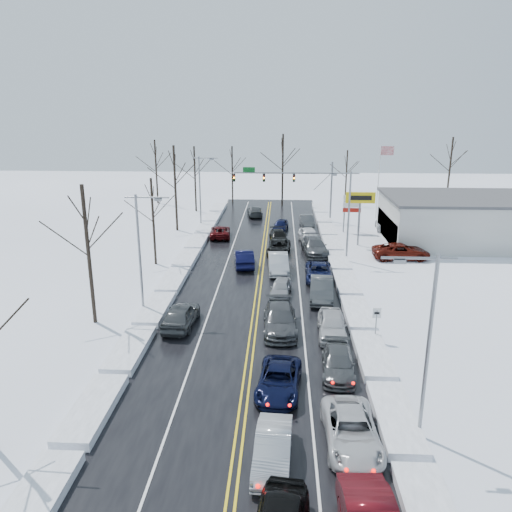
# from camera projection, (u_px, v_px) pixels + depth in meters

# --- Properties ---
(ground) EXTENTS (160.00, 160.00, 0.00)m
(ground) POSITION_uv_depth(u_px,v_px,m) (258.00, 295.00, 41.28)
(ground) COLOR white
(ground) RESTS_ON ground
(road_surface) EXTENTS (14.00, 84.00, 0.01)m
(road_surface) POSITION_uv_depth(u_px,v_px,m) (259.00, 287.00, 43.19)
(road_surface) COLOR black
(road_surface) RESTS_ON ground
(snow_bank_left) EXTENTS (1.91, 72.00, 0.50)m
(snow_bank_left) POSITION_uv_depth(u_px,v_px,m) (172.00, 285.00, 43.56)
(snow_bank_left) COLOR white
(snow_bank_left) RESTS_ON ground
(snow_bank_right) EXTENTS (1.91, 72.00, 0.50)m
(snow_bank_right) POSITION_uv_depth(u_px,v_px,m) (347.00, 288.00, 42.83)
(snow_bank_right) COLOR white
(snow_bank_right) RESTS_ON ground
(traffic_signal_mast) EXTENTS (13.28, 0.39, 8.00)m
(traffic_signal_mast) POSITION_uv_depth(u_px,v_px,m) (294.00, 181.00, 66.31)
(traffic_signal_mast) COLOR slate
(traffic_signal_mast) RESTS_ON ground
(tires_plus_sign) EXTENTS (3.20, 0.34, 6.00)m
(tires_plus_sign) POSITION_uv_depth(u_px,v_px,m) (360.00, 201.00, 54.63)
(tires_plus_sign) COLOR slate
(tires_plus_sign) RESTS_ON ground
(used_vehicles_sign) EXTENTS (2.20, 0.22, 4.65)m
(used_vehicles_sign) POSITION_uv_depth(u_px,v_px,m) (352.00, 206.00, 60.86)
(used_vehicles_sign) COLOR slate
(used_vehicles_sign) RESTS_ON ground
(speed_limit_sign) EXTENTS (0.55, 0.09, 2.35)m
(speed_limit_sign) POSITION_uv_depth(u_px,v_px,m) (376.00, 318.00, 32.76)
(speed_limit_sign) COLOR slate
(speed_limit_sign) RESTS_ON ground
(flagpole) EXTENTS (1.87, 1.20, 10.00)m
(flagpole) POSITION_uv_depth(u_px,v_px,m) (380.00, 176.00, 67.53)
(flagpole) COLOR silver
(flagpole) RESTS_ON ground
(dealership_building) EXTENTS (20.40, 12.40, 5.30)m
(dealership_building) POSITION_uv_depth(u_px,v_px,m) (476.00, 220.00, 56.57)
(dealership_building) COLOR beige
(dealership_building) RESTS_ON ground
(streetlight_se) EXTENTS (3.20, 0.25, 9.00)m
(streetlight_se) POSITION_uv_depth(u_px,v_px,m) (425.00, 333.00, 22.14)
(streetlight_se) COLOR slate
(streetlight_se) RESTS_ON ground
(streetlight_ne) EXTENTS (3.20, 0.25, 9.00)m
(streetlight_ne) POSITION_uv_depth(u_px,v_px,m) (347.00, 209.00, 48.92)
(streetlight_ne) COLOR slate
(streetlight_ne) RESTS_ON ground
(streetlight_sw) EXTENTS (3.20, 0.25, 9.00)m
(streetlight_sw) POSITION_uv_depth(u_px,v_px,m) (142.00, 245.00, 36.33)
(streetlight_sw) COLOR slate
(streetlight_sw) RESTS_ON ground
(streetlight_nw) EXTENTS (3.20, 0.25, 9.00)m
(streetlight_nw) POSITION_uv_depth(u_px,v_px,m) (201.00, 186.00, 63.11)
(streetlight_nw) COLOR slate
(streetlight_nw) RESTS_ON ground
(tree_left_b) EXTENTS (4.00, 4.00, 10.00)m
(tree_left_b) POSITION_uv_depth(u_px,v_px,m) (86.00, 228.00, 34.09)
(tree_left_b) COLOR #2D231C
(tree_left_b) RESTS_ON ground
(tree_left_c) EXTENTS (3.40, 3.40, 8.50)m
(tree_left_c) POSITION_uv_depth(u_px,v_px,m) (152.00, 205.00, 47.73)
(tree_left_c) COLOR #2D231C
(tree_left_c) RESTS_ON ground
(tree_left_d) EXTENTS (4.20, 4.20, 10.50)m
(tree_left_d) POSITION_uv_depth(u_px,v_px,m) (175.00, 172.00, 60.75)
(tree_left_d) COLOR #2D231C
(tree_left_d) RESTS_ON ground
(tree_left_e) EXTENTS (3.80, 3.80, 9.50)m
(tree_left_e) POSITION_uv_depth(u_px,v_px,m) (195.00, 166.00, 72.41)
(tree_left_e) COLOR #2D231C
(tree_left_e) RESTS_ON ground
(tree_far_a) EXTENTS (4.00, 4.00, 10.00)m
(tree_far_a) POSITION_uv_depth(u_px,v_px,m) (156.00, 159.00, 78.39)
(tree_far_a) COLOR #2D231C
(tree_far_a) RESTS_ON ground
(tree_far_b) EXTENTS (3.60, 3.60, 9.00)m
(tree_far_b) POSITION_uv_depth(u_px,v_px,m) (232.00, 164.00, 78.97)
(tree_far_b) COLOR #2D231C
(tree_far_b) RESTS_ON ground
(tree_far_c) EXTENTS (4.40, 4.40, 11.00)m
(tree_far_c) POSITION_uv_depth(u_px,v_px,m) (283.00, 156.00, 76.27)
(tree_far_c) COLOR #2D231C
(tree_far_c) RESTS_ON ground
(tree_far_d) EXTENTS (3.40, 3.40, 8.50)m
(tree_far_d) POSITION_uv_depth(u_px,v_px,m) (347.00, 167.00, 77.73)
(tree_far_d) COLOR #2D231C
(tree_far_d) RESTS_ON ground
(tree_far_e) EXTENTS (4.20, 4.20, 10.50)m
(tree_far_e) POSITION_uv_depth(u_px,v_px,m) (451.00, 158.00, 77.03)
(tree_far_e) COLOR #2D231C
(tree_far_e) RESTS_ON ground
(queued_car_1) EXTENTS (1.78, 4.53, 1.47)m
(queued_car_1) POSITION_uv_depth(u_px,v_px,m) (273.00, 463.00, 21.83)
(queued_car_1) COLOR #A7AAAF
(queued_car_1) RESTS_ON ground
(queued_car_2) EXTENTS (2.73, 5.14, 1.38)m
(queued_car_2) POSITION_uv_depth(u_px,v_px,m) (279.00, 391.00, 27.35)
(queued_car_2) COLOR black
(queued_car_2) RESTS_ON ground
(queued_car_3) EXTENTS (2.50, 5.74, 1.64)m
(queued_car_3) POSITION_uv_depth(u_px,v_px,m) (280.00, 330.00, 34.80)
(queued_car_3) COLOR #424447
(queued_car_3) RESTS_ON ground
(queued_car_4) EXTENTS (2.01, 4.07, 1.34)m
(queued_car_4) POSITION_uv_depth(u_px,v_px,m) (281.00, 295.00, 41.24)
(queued_car_4) COLOR #919398
(queued_car_4) RESTS_ON ground
(queued_car_5) EXTENTS (2.09, 5.30, 1.72)m
(queued_car_5) POSITION_uv_depth(u_px,v_px,m) (278.00, 272.00, 47.04)
(queued_car_5) COLOR #AFB2B8
(queued_car_5) RESTS_ON ground
(queued_car_6) EXTENTS (2.64, 5.15, 1.39)m
(queued_car_6) POSITION_uv_depth(u_px,v_px,m) (279.00, 253.00, 52.93)
(queued_car_6) COLOR black
(queued_car_6) RESTS_ON ground
(queued_car_7) EXTENTS (2.43, 4.93, 1.38)m
(queued_car_7) POSITION_uv_depth(u_px,v_px,m) (279.00, 242.00, 57.21)
(queued_car_7) COLOR black
(queued_car_7) RESTS_ON ground
(queued_car_8) EXTENTS (2.20, 4.30, 1.40)m
(queued_car_8) POSITION_uv_depth(u_px,v_px,m) (281.00, 230.00, 62.73)
(queued_car_8) COLOR black
(queued_car_8) RESTS_ON ground
(queued_car_10) EXTENTS (2.54, 5.30, 1.46)m
(queued_car_10) POSITION_uv_depth(u_px,v_px,m) (351.00, 444.00, 23.04)
(queued_car_10) COLOR silver
(queued_car_10) RESTS_ON ground
(queued_car_11) EXTENTS (2.20, 4.74, 1.34)m
(queued_car_11) POSITION_uv_depth(u_px,v_px,m) (338.00, 373.00, 29.17)
(queued_car_11) COLOR #434648
(queued_car_11) RESTS_ON ground
(queued_car_12) EXTENTS (2.08, 4.80, 1.61)m
(queued_car_12) POSITION_uv_depth(u_px,v_px,m) (331.00, 335.00, 33.99)
(queued_car_12) COLOR #BAB9BC
(queued_car_12) RESTS_ON ground
(queued_car_13) EXTENTS (2.17, 5.31, 1.71)m
(queued_car_13) POSITION_uv_depth(u_px,v_px,m) (321.00, 299.00, 40.42)
(queued_car_13) COLOR #383B3D
(queued_car_13) RESTS_ON ground
(queued_car_14) EXTENTS (2.51, 5.17, 1.42)m
(queued_car_14) POSITION_uv_depth(u_px,v_px,m) (319.00, 279.00, 44.99)
(queued_car_14) COLOR black
(queued_car_14) RESTS_ON ground
(queued_car_15) EXTENTS (2.92, 5.98, 1.68)m
(queued_car_15) POSITION_uv_depth(u_px,v_px,m) (314.00, 254.00, 52.77)
(queued_car_15) COLOR #444649
(queued_car_15) RESTS_ON ground
(queued_car_16) EXTENTS (2.63, 5.14, 1.68)m
(queued_car_16) POSITION_uv_depth(u_px,v_px,m) (309.00, 243.00, 57.11)
(queued_car_16) COLOR silver
(queued_car_16) RESTS_ON ground
(queued_car_17) EXTENTS (1.85, 4.60, 1.48)m
(queued_car_17) POSITION_uv_depth(u_px,v_px,m) (307.00, 227.00, 64.77)
(queued_car_17) COLOR #3B3E40
(queued_car_17) RESTS_ON ground
(oncoming_car_0) EXTENTS (2.40, 5.21, 1.66)m
(oncoming_car_0) POSITION_uv_depth(u_px,v_px,m) (244.00, 266.00, 48.80)
(oncoming_car_0) COLOR black
(oncoming_car_0) RESTS_ON ground
(oncoming_car_1) EXTENTS (2.72, 5.15, 1.38)m
(oncoming_car_1) POSITION_uv_depth(u_px,v_px,m) (220.00, 237.00, 59.49)
(oncoming_car_1) COLOR #46090B
(oncoming_car_1) RESTS_ON ground
(oncoming_car_2) EXTENTS (2.58, 5.10, 1.42)m
(oncoming_car_2) POSITION_uv_depth(u_px,v_px,m) (255.00, 216.00, 70.85)
(oncoming_car_2) COLOR #3B3E40
(oncoming_car_2) RESTS_ON ground
(oncoming_car_3) EXTENTS (2.29, 5.05, 1.68)m
(oncoming_car_3) POSITION_uv_depth(u_px,v_px,m) (181.00, 326.00, 35.46)
(oncoming_car_3) COLOR #404345
(oncoming_car_3) RESTS_ON ground
(parked_car_0) EXTENTS (5.89, 2.89, 1.61)m
(parked_car_0) POSITION_uv_depth(u_px,v_px,m) (400.00, 259.00, 51.04)
(parked_car_0) COLOR #51120A
(parked_car_0) RESTS_ON ground
(parked_car_1) EXTENTS (2.76, 5.70, 1.60)m
(parked_car_1) POSITION_uv_depth(u_px,v_px,m) (415.00, 245.00, 56.20)
(parked_car_1) COLOR #393B3E
(parked_car_1) RESTS_ON ground
(parked_car_2) EXTENTS (2.32, 4.96, 1.64)m
(parked_car_2) POSITION_uv_depth(u_px,v_px,m) (384.00, 230.00, 62.97)
(parked_car_2) COLOR #ABAEB3
(parked_car_2) RESTS_ON ground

